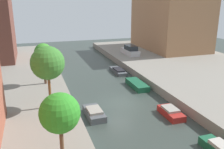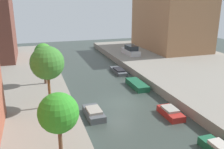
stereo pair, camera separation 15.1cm
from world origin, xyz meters
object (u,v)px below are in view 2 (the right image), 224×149
at_px(street_tree_2, 47,63).
at_px(moored_boat_right_2, 170,113).
at_px(low_block_right, 170,23).
at_px(parked_car, 131,51).
at_px(moored_boat_right_3, 137,85).
at_px(moored_boat_right_4, 118,71).
at_px(street_tree_1, 58,113).
at_px(street_tree_3, 43,53).
at_px(moored_boat_left_2, 94,113).

bearing_deg(street_tree_2, moored_boat_right_2, -17.46).
height_order(low_block_right, parked_car, low_block_right).
relative_size(moored_boat_right_3, moored_boat_right_4, 0.97).
relative_size(street_tree_1, parked_car, 0.93).
relative_size(street_tree_3, moored_boat_right_4, 1.09).
bearing_deg(moored_boat_right_2, low_block_right, 60.01).
relative_size(low_block_right, parked_car, 3.25).
bearing_deg(moored_boat_right_4, parked_car, 55.53).
bearing_deg(parked_car, low_block_right, 18.35).
xyz_separation_m(moored_boat_left_2, moored_boat_right_2, (6.87, -2.17, -0.01)).
height_order(moored_boat_right_2, moored_boat_right_3, moored_boat_right_2).
distance_m(street_tree_2, moored_boat_right_3, 12.89).
xyz_separation_m(moored_boat_right_2, moored_boat_right_3, (0.21, 8.28, -0.02)).
bearing_deg(street_tree_3, moored_boat_right_4, 23.26).
height_order(low_block_right, street_tree_3, low_block_right).
distance_m(street_tree_1, moored_boat_left_2, 8.98).
bearing_deg(parked_car, street_tree_1, -119.99).
xyz_separation_m(low_block_right, moored_boat_right_3, (-14.34, -16.92, -5.63)).
relative_size(street_tree_1, moored_boat_right_4, 1.01).
bearing_deg(moored_boat_right_2, street_tree_1, -154.90).
relative_size(street_tree_2, moored_boat_right_3, 1.34).
bearing_deg(street_tree_1, low_block_right, 50.14).
xyz_separation_m(low_block_right, parked_car, (-9.62, -3.19, -4.27)).
bearing_deg(moored_boat_left_2, moored_boat_right_2, -17.51).
bearing_deg(street_tree_1, moored_boat_right_3, 50.68).
bearing_deg(moored_boat_right_4, street_tree_3, -156.74).
bearing_deg(moored_boat_left_2, parked_car, 59.28).
distance_m(street_tree_1, parked_car, 31.29).
bearing_deg(street_tree_1, moored_boat_left_2, 62.08).
distance_m(moored_boat_right_2, moored_boat_right_4, 14.99).
bearing_deg(street_tree_3, moored_boat_right_3, -10.80).
bearing_deg(parked_car, street_tree_2, -129.87).
distance_m(street_tree_2, moored_boat_right_2, 12.18).
xyz_separation_m(moored_boat_right_2, moored_boat_right_4, (0.10, 14.99, -0.06)).
relative_size(parked_car, moored_boat_right_3, 1.13).
bearing_deg(street_tree_1, street_tree_3, 90.00).
relative_size(moored_boat_right_2, moored_boat_right_4, 0.70).
xyz_separation_m(street_tree_1, moored_boat_left_2, (3.79, 7.16, -3.87)).
height_order(low_block_right, moored_boat_left_2, low_block_right).
height_order(street_tree_2, moored_boat_right_3, street_tree_2).
bearing_deg(moored_boat_right_4, moored_boat_left_2, -118.53).
xyz_separation_m(street_tree_1, parked_car, (15.59, 27.01, -2.54)).
distance_m(low_block_right, street_tree_2, 33.38).
bearing_deg(moored_boat_right_3, street_tree_1, -129.32).
height_order(low_block_right, moored_boat_right_3, low_block_right).
relative_size(moored_boat_left_2, moored_boat_right_2, 1.10).
xyz_separation_m(street_tree_1, street_tree_2, (-0.00, 8.35, 0.96)).
height_order(street_tree_3, moored_boat_right_2, street_tree_3).
relative_size(moored_boat_left_2, moored_boat_right_3, 0.80).
bearing_deg(parked_car, moored_boat_right_4, -124.47).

